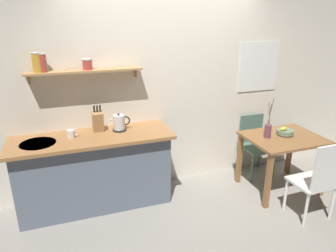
# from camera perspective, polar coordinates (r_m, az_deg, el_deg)

# --- Properties ---
(ground_plane) EXTENTS (14.00, 14.00, 0.00)m
(ground_plane) POSITION_cam_1_polar(r_m,az_deg,el_deg) (4.04, 2.58, -13.79)
(ground_plane) COLOR gray
(back_wall) EXTENTS (6.80, 0.11, 2.70)m
(back_wall) POSITION_cam_1_polar(r_m,az_deg,el_deg) (4.13, 2.19, 7.52)
(back_wall) COLOR silver
(back_wall) RESTS_ON ground_plane
(kitchen_counter) EXTENTS (1.83, 0.63, 0.92)m
(kitchen_counter) POSITION_cam_1_polar(r_m,az_deg,el_deg) (3.87, -13.18, -7.94)
(kitchen_counter) COLOR slate
(kitchen_counter) RESTS_ON ground_plane
(wall_shelf) EXTENTS (1.28, 0.20, 0.34)m
(wall_shelf) POSITION_cam_1_polar(r_m,az_deg,el_deg) (3.64, -17.51, 10.25)
(wall_shelf) COLOR tan
(dining_table) EXTENTS (0.94, 0.75, 0.75)m
(dining_table) POSITION_cam_1_polar(r_m,az_deg,el_deg) (4.30, 20.15, -3.36)
(dining_table) COLOR brown
(dining_table) RESTS_ON ground_plane
(dining_chair_near) EXTENTS (0.44, 0.40, 0.96)m
(dining_chair_near) POSITION_cam_1_polar(r_m,az_deg,el_deg) (3.87, 25.71, -8.55)
(dining_chair_near) COLOR white
(dining_chair_near) RESTS_ON ground_plane
(dining_chair_far) EXTENTS (0.42, 0.44, 0.86)m
(dining_chair_far) POSITION_cam_1_polar(r_m,az_deg,el_deg) (4.69, 15.49, -2.82)
(dining_chair_far) COLOR #4C6B5B
(dining_chair_far) RESTS_ON ground_plane
(fruit_bowl) EXTENTS (0.21, 0.21, 0.11)m
(fruit_bowl) POSITION_cam_1_polar(r_m,az_deg,el_deg) (4.31, 20.51, -0.97)
(fruit_bowl) COLOR slate
(fruit_bowl) RESTS_ON dining_table
(twig_vase) EXTENTS (0.09, 0.08, 0.51)m
(twig_vase) POSITION_cam_1_polar(r_m,az_deg,el_deg) (4.13, 17.72, -0.76)
(twig_vase) COLOR brown
(twig_vase) RESTS_ON dining_table
(electric_kettle) EXTENTS (0.24, 0.16, 0.21)m
(electric_kettle) POSITION_cam_1_polar(r_m,az_deg,el_deg) (3.74, -8.86, 0.56)
(electric_kettle) COLOR black
(electric_kettle) RESTS_ON kitchen_counter
(knife_block) EXTENTS (0.12, 0.17, 0.33)m
(knife_block) POSITION_cam_1_polar(r_m,az_deg,el_deg) (3.75, -12.67, 0.93)
(knife_block) COLOR tan
(knife_block) RESTS_ON kitchen_counter
(coffee_mug_by_sink) EXTENTS (0.12, 0.08, 0.09)m
(coffee_mug_by_sink) POSITION_cam_1_polar(r_m,az_deg,el_deg) (3.66, -17.21, -1.37)
(coffee_mug_by_sink) COLOR white
(coffee_mug_by_sink) RESTS_ON kitchen_counter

